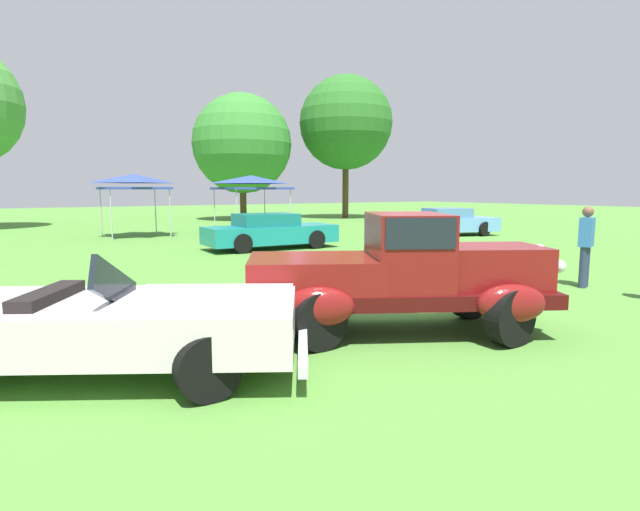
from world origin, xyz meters
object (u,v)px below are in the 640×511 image
(spectator_between_cars, at_px, (586,244))
(neighbor_convertible, at_px, (103,323))
(feature_pickup_truck, at_px, (401,273))
(show_car_skyblue, at_px, (450,222))
(show_car_teal, at_px, (270,232))
(canopy_tent_center_field, at_px, (251,182))
(canopy_tent_left_field, at_px, (133,181))

(spectator_between_cars, bearing_deg, neighbor_convertible, 179.67)
(feature_pickup_truck, relative_size, neighbor_convertible, 0.90)
(show_car_skyblue, height_order, spectator_between_cars, spectator_between_cars)
(show_car_teal, relative_size, show_car_skyblue, 1.04)
(feature_pickup_truck, height_order, spectator_between_cars, feature_pickup_truck)
(neighbor_convertible, relative_size, show_car_teal, 1.05)
(neighbor_convertible, distance_m, show_car_skyblue, 18.95)
(canopy_tent_center_field, bearing_deg, show_car_skyblue, -41.37)
(canopy_tent_left_field, bearing_deg, show_car_teal, -68.26)
(feature_pickup_truck, height_order, show_car_teal, feature_pickup_truck)
(spectator_between_cars, relative_size, canopy_tent_center_field, 0.56)
(show_car_skyblue, bearing_deg, spectator_between_cars, -123.94)
(feature_pickup_truck, relative_size, canopy_tent_center_field, 1.46)
(feature_pickup_truck, relative_size, canopy_tent_left_field, 1.61)
(neighbor_convertible, relative_size, canopy_tent_center_field, 1.62)
(show_car_teal, distance_m, canopy_tent_center_field, 6.97)
(spectator_between_cars, distance_m, canopy_tent_center_field, 16.16)
(neighbor_convertible, bearing_deg, canopy_tent_left_field, 76.39)
(show_car_skyblue, relative_size, canopy_tent_left_field, 1.64)
(feature_pickup_truck, height_order, show_car_skyblue, feature_pickup_truck)
(spectator_between_cars, bearing_deg, canopy_tent_left_field, 107.23)
(show_car_teal, height_order, canopy_tent_center_field, canopy_tent_center_field)
(neighbor_convertible, xyz_separation_m, show_car_teal, (6.98, 9.69, 0.02))
(neighbor_convertible, bearing_deg, feature_pickup_truck, -7.86)
(show_car_teal, xyz_separation_m, canopy_tent_center_field, (2.26, 6.34, 1.82))
(neighbor_convertible, xyz_separation_m, spectator_between_cars, (9.36, -0.05, 0.33))
(feature_pickup_truck, relative_size, spectator_between_cars, 2.59)
(feature_pickup_truck, xyz_separation_m, canopy_tent_left_field, (0.24, 17.45, 1.56))
(spectator_between_cars, bearing_deg, feature_pickup_truck, -175.04)
(canopy_tent_left_field, distance_m, canopy_tent_center_field, 5.22)
(neighbor_convertible, relative_size, spectator_between_cars, 2.86)
(feature_pickup_truck, bearing_deg, show_car_skyblue, 40.61)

